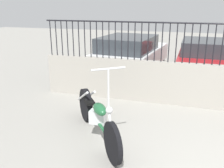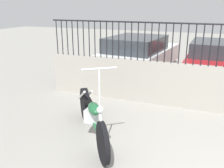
% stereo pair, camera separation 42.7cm
% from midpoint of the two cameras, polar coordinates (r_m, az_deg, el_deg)
% --- Properties ---
extents(low_wall, '(8.42, 0.18, 1.04)m').
position_cam_midpoint_polar(low_wall, '(6.10, 20.22, -0.69)').
color(low_wall, '#9E998E').
rests_on(low_wall, ground_plane).
extents(fence_railing, '(8.42, 0.04, 0.92)m').
position_cam_midpoint_polar(fence_railing, '(5.87, 21.37, 9.60)').
color(fence_railing, black).
rests_on(fence_railing, low_wall).
extents(motorcycle_green, '(1.49, 1.90, 1.47)m').
position_cam_midpoint_polar(motorcycle_green, '(4.63, -6.55, -7.00)').
color(motorcycle_green, black).
rests_on(motorcycle_green, ground_plane).
extents(car_white, '(2.25, 4.49, 1.32)m').
position_cam_midpoint_polar(car_white, '(8.73, 2.50, 6.69)').
color(car_white, black).
rests_on(car_white, ground_plane).
extents(car_red, '(1.79, 3.95, 1.24)m').
position_cam_midpoint_polar(car_red, '(8.83, 19.35, 5.65)').
color(car_red, black).
rests_on(car_red, ground_plane).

